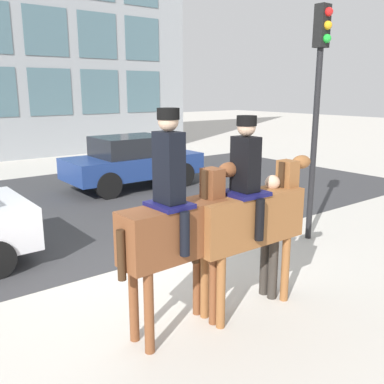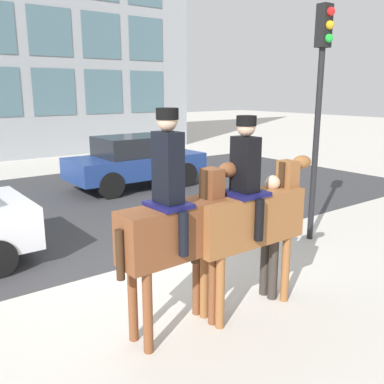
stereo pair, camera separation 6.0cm
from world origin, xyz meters
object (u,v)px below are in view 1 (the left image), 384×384
Objects in this scene: traffic_light at (318,88)px; pedestrian_bystander at (270,227)px; mounted_horse_companion at (250,213)px; street_car_far_lane at (132,161)px; mounted_horse_lead at (177,224)px.

pedestrian_bystander is at bearing -154.41° from traffic_light.
mounted_horse_companion is at bearing -157.02° from traffic_light.
mounted_horse_companion reaches higher than pedestrian_bystander.
mounted_horse_companion is at bearing 8.74° from pedestrian_bystander.
pedestrian_bystander is 7.40m from street_car_far_lane.
mounted_horse_lead is 0.62× the size of traffic_light.
traffic_light reaches higher than mounted_horse_companion.
traffic_light is (0.47, -5.97, 2.04)m from street_car_far_lane.
mounted_horse_companion is 3.48m from traffic_light.
mounted_horse_lead reaches higher than street_car_far_lane.
pedestrian_bystander is 3.25m from traffic_light.
mounted_horse_companion is at bearing -7.95° from mounted_horse_lead.
street_car_far_lane is at bearing 94.52° from traffic_light.
mounted_horse_lead is at bearing -0.42° from pedestrian_bystander.
mounted_horse_lead is 7.90m from street_car_far_lane.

